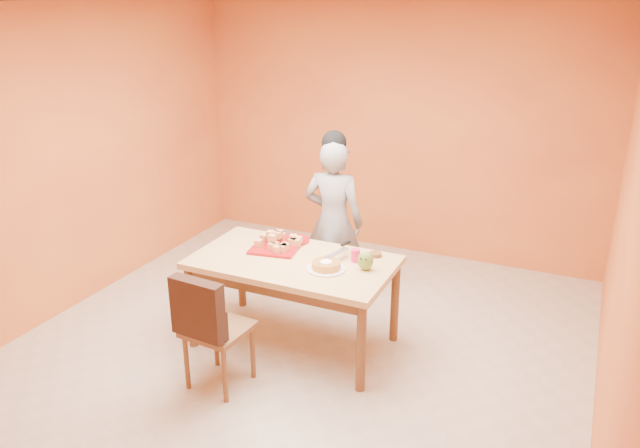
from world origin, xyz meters
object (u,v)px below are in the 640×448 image
at_px(egg_ornament, 365,261).
at_px(magenta_glass, 356,255).
at_px(person, 333,222).
at_px(sponge_cake, 326,265).
at_px(pastry_platter, 276,247).
at_px(red_dinner_plate, 294,240).
at_px(dining_chair, 216,327).
at_px(checker_tin, 375,254).
at_px(dining_table, 293,270).

height_order(egg_ornament, magenta_glass, egg_ornament).
bearing_deg(person, sponge_cake, 106.41).
height_order(pastry_platter, red_dinner_plate, pastry_platter).
xyz_separation_m(dining_chair, magenta_glass, (0.71, 0.93, 0.33)).
bearing_deg(checker_tin, pastry_platter, -166.62).
bearing_deg(dining_table, sponge_cake, -11.41).
distance_m(red_dinner_plate, magenta_glass, 0.66).
bearing_deg(dining_table, magenta_glass, 20.44).
bearing_deg(sponge_cake, dining_chair, -128.88).
distance_m(red_dinner_plate, checker_tin, 0.75).
xyz_separation_m(dining_chair, person, (0.21, 1.65, 0.29)).
bearing_deg(pastry_platter, magenta_glass, 2.48).
height_order(person, egg_ornament, person).
bearing_deg(dining_table, dining_chair, -107.76).
bearing_deg(dining_chair, person, 87.19).
relative_size(red_dinner_plate, sponge_cake, 1.24).
relative_size(dining_chair, person, 0.61).
xyz_separation_m(dining_table, checker_tin, (0.57, 0.34, 0.11)).
relative_size(pastry_platter, red_dinner_plate, 1.39).
xyz_separation_m(person, pastry_platter, (-0.19, -0.75, -0.00)).
distance_m(pastry_platter, red_dinner_plate, 0.21).
bearing_deg(egg_ornament, person, 122.00).
relative_size(person, sponge_cake, 6.98).
bearing_deg(checker_tin, person, 137.47).
relative_size(sponge_cake, checker_tin, 2.18).
xyz_separation_m(egg_ornament, checker_tin, (-0.02, 0.28, -0.06)).
height_order(dining_chair, red_dinner_plate, dining_chair).
xyz_separation_m(dining_chair, checker_tin, (0.82, 1.09, 0.29)).
height_order(dining_table, sponge_cake, sponge_cake).
bearing_deg(person, egg_ornament, 122.98).
height_order(pastry_platter, checker_tin, checker_tin).
bearing_deg(egg_ornament, sponge_cake, -161.42).
distance_m(person, pastry_platter, 0.78).
distance_m(pastry_platter, sponge_cake, 0.59).
bearing_deg(sponge_cake, dining_table, 168.59).
distance_m(dining_chair, person, 1.69).
height_order(person, checker_tin, person).
height_order(dining_table, pastry_platter, pastry_platter).
distance_m(person, egg_ornament, 1.05).
relative_size(egg_ornament, checker_tin, 1.51).
xyz_separation_m(dining_chair, sponge_cake, (0.56, 0.69, 0.31)).
height_order(sponge_cake, checker_tin, sponge_cake).
xyz_separation_m(dining_table, magenta_glass, (0.47, 0.17, 0.15)).
relative_size(dining_table, checker_tin, 15.75).
distance_m(person, checker_tin, 0.83).
distance_m(dining_table, checker_tin, 0.67).
relative_size(pastry_platter, checker_tin, 3.74).
xyz_separation_m(sponge_cake, magenta_glass, (0.15, 0.24, 0.01)).
bearing_deg(sponge_cake, pastry_platter, 159.31).
relative_size(red_dinner_plate, checker_tin, 2.69).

